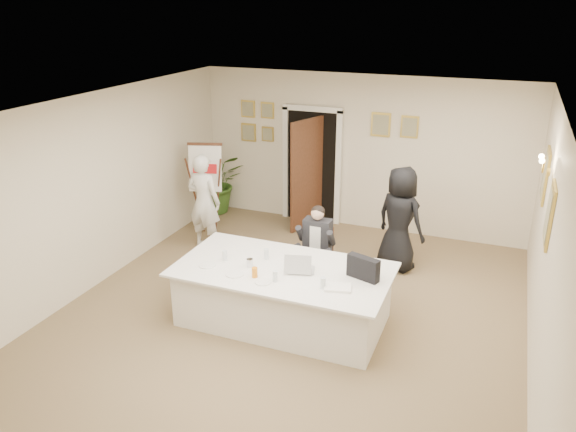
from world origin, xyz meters
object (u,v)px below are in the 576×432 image
(seated_man, at_px, (316,246))
(potted_palm, at_px, (216,182))
(paper_stack, at_px, (338,288))
(conference_table, at_px, (283,295))
(laptop_bag, at_px, (363,268))
(flip_chart, at_px, (208,193))
(steel_jug, at_px, (250,263))
(standing_woman, at_px, (400,219))
(laptop, at_px, (301,261))
(standing_man, at_px, (204,202))
(oj_glass, at_px, (255,272))

(seated_man, xyz_separation_m, potted_palm, (-2.85, 2.23, -0.02))
(seated_man, relative_size, paper_stack, 4.00)
(conference_table, bearing_deg, laptop_bag, 5.78)
(flip_chart, xyz_separation_m, steel_jug, (1.97, -2.40, 0.07))
(standing_woman, relative_size, steel_jug, 15.11)
(laptop, bearing_deg, steel_jug, 177.60)
(standing_woman, bearing_deg, paper_stack, 108.88)
(standing_woman, distance_m, laptop_bag, 2.03)
(flip_chart, height_order, potted_palm, flip_chart)
(laptop, bearing_deg, flip_chart, 124.24)
(flip_chart, distance_m, standing_man, 0.62)
(laptop, xyz_separation_m, oj_glass, (-0.47, -0.39, -0.07))
(flip_chart, distance_m, paper_stack, 4.09)
(potted_palm, height_order, oj_glass, potted_palm)
(laptop_bag, bearing_deg, potted_palm, 157.72)
(conference_table, height_order, laptop, laptop)
(conference_table, xyz_separation_m, steel_jug, (-0.41, -0.11, 0.44))
(potted_palm, relative_size, laptop, 3.41)
(flip_chart, xyz_separation_m, potted_palm, (-0.39, 1.04, -0.15))
(oj_glass, bearing_deg, standing_man, 132.39)
(conference_table, distance_m, flip_chart, 3.33)
(conference_table, xyz_separation_m, standing_man, (-2.13, 1.73, 0.43))
(standing_man, bearing_deg, steel_jug, 137.01)
(potted_palm, bearing_deg, steel_jug, -55.53)
(standing_man, bearing_deg, laptop, 148.38)
(standing_man, bearing_deg, laptop_bag, 156.74)
(seated_man, height_order, paper_stack, seated_man)
(seated_man, relative_size, flip_chart, 0.77)
(laptop_bag, xyz_separation_m, oj_glass, (-1.25, -0.46, -0.08))
(seated_man, distance_m, laptop, 1.11)
(paper_stack, xyz_separation_m, steel_jug, (-1.22, 0.14, 0.04))
(flip_chart, relative_size, standing_man, 1.00)
(standing_man, relative_size, oj_glass, 12.63)
(potted_palm, relative_size, laptop_bag, 2.94)
(seated_man, xyz_separation_m, laptop, (0.16, -1.07, 0.28))
(laptop, bearing_deg, paper_stack, -41.75)
(seated_man, bearing_deg, potted_palm, 137.92)
(conference_table, xyz_separation_m, paper_stack, (0.81, -0.26, 0.40))
(potted_palm, xyz_separation_m, paper_stack, (3.59, -3.58, 0.18))
(seated_man, bearing_deg, oj_glass, -106.20)
(laptop, bearing_deg, seated_man, 83.43)
(standing_man, bearing_deg, flip_chart, -61.96)
(conference_table, bearing_deg, potted_palm, 129.85)
(conference_table, bearing_deg, standing_woman, 63.09)
(flip_chart, xyz_separation_m, laptop, (2.62, -2.26, 0.15))
(laptop, bearing_deg, oj_glass, -155.64)
(conference_table, xyz_separation_m, oj_glass, (-0.23, -0.35, 0.45))
(flip_chart, bearing_deg, laptop_bag, -32.69)
(laptop_bag, xyz_separation_m, paper_stack, (-0.21, -0.36, -0.13))
(potted_palm, distance_m, paper_stack, 5.07)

